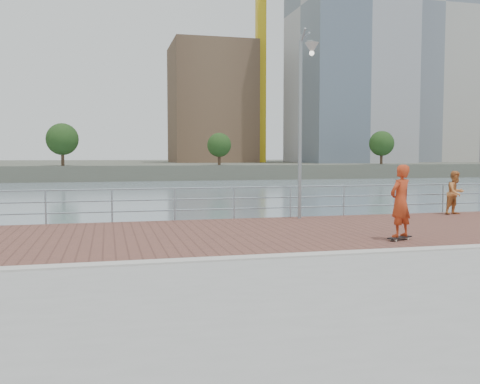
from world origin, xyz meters
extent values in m
plane|color=slate|center=(0.00, 0.00, -2.00)|extent=(400.00, 400.00, 0.00)
cube|color=brown|center=(0.00, 3.60, 0.01)|extent=(40.00, 6.80, 0.02)
cube|color=#B7B5AD|center=(0.00, 0.00, 0.03)|extent=(40.00, 0.40, 0.06)
cube|color=#4C5142|center=(0.00, 122.50, -0.75)|extent=(320.00, 95.00, 2.50)
cylinder|color=#8C9EA8|center=(-5.13, 7.00, 0.55)|extent=(0.06, 0.06, 1.10)
cylinder|color=#8C9EA8|center=(-3.08, 7.00, 0.55)|extent=(0.06, 0.06, 1.10)
cylinder|color=#8C9EA8|center=(-1.03, 7.00, 0.55)|extent=(0.06, 0.06, 1.10)
cylinder|color=#8C9EA8|center=(1.03, 7.00, 0.55)|extent=(0.06, 0.06, 1.10)
cylinder|color=#8C9EA8|center=(3.08, 7.00, 0.55)|extent=(0.06, 0.06, 1.10)
cylinder|color=#8C9EA8|center=(5.13, 7.00, 0.55)|extent=(0.06, 0.06, 1.10)
cylinder|color=#8C9EA8|center=(7.18, 7.00, 0.55)|extent=(0.06, 0.06, 1.10)
cylinder|color=#8C9EA8|center=(9.24, 7.00, 0.55)|extent=(0.06, 0.06, 1.10)
cylinder|color=#8C9EA8|center=(0.00, 7.00, 1.10)|extent=(39.00, 0.05, 0.05)
cylinder|color=#8C9EA8|center=(0.00, 7.00, 0.73)|extent=(39.00, 0.05, 0.05)
cylinder|color=#8C9EA8|center=(0.00, 7.00, 0.36)|extent=(39.00, 0.05, 0.05)
cylinder|color=gray|center=(3.24, 6.50, 3.05)|extent=(0.12, 0.12, 6.10)
cylinder|color=gray|center=(3.24, 5.99, 6.10)|extent=(0.07, 1.02, 0.07)
cone|color=#B2B2AD|center=(3.24, 5.48, 5.90)|extent=(0.45, 0.45, 0.36)
cube|color=black|center=(4.11, 1.41, 0.10)|extent=(0.80, 0.50, 0.03)
cylinder|color=beige|center=(3.91, 1.24, 0.05)|extent=(0.07, 0.06, 0.06)
cylinder|color=beige|center=(4.37, 1.44, 0.05)|extent=(0.07, 0.06, 0.06)
cylinder|color=beige|center=(3.85, 1.37, 0.05)|extent=(0.07, 0.06, 0.06)
cylinder|color=beige|center=(4.32, 1.57, 0.05)|extent=(0.07, 0.06, 0.06)
imported|color=#B13517|center=(4.11, 1.41, 1.04)|extent=(0.80, 0.68, 1.87)
imported|color=#C9793B|center=(9.27, 6.29, 0.83)|extent=(0.91, 0.78, 1.61)
cube|color=gold|center=(30.00, 104.00, 25.50)|extent=(2.00, 2.00, 50.00)
cube|color=brown|center=(20.00, 110.00, 13.80)|extent=(18.00, 18.00, 26.59)
cube|color=#9E9EA3|center=(48.00, 98.00, 33.67)|extent=(22.00, 22.00, 66.35)
cube|color=#B2ADA3|center=(72.00, 108.00, 37.01)|extent=(20.00, 20.00, 73.02)
cylinder|color=#473323|center=(-10.00, 77.00, 2.44)|extent=(0.50, 0.50, 3.88)
sphere|color=#193814|center=(-10.00, 77.00, 4.66)|extent=(4.99, 4.99, 4.99)
cylinder|color=#473323|center=(15.00, 77.00, 2.07)|extent=(0.50, 0.50, 3.14)
sphere|color=#193814|center=(15.00, 77.00, 3.86)|extent=(4.03, 4.03, 4.03)
cylinder|color=#473323|center=(45.00, 77.00, 2.26)|extent=(0.50, 0.50, 3.52)
sphere|color=#193814|center=(45.00, 77.00, 4.27)|extent=(4.52, 4.52, 4.52)
camera|label=1|loc=(-3.20, -10.89, 2.23)|focal=40.00mm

